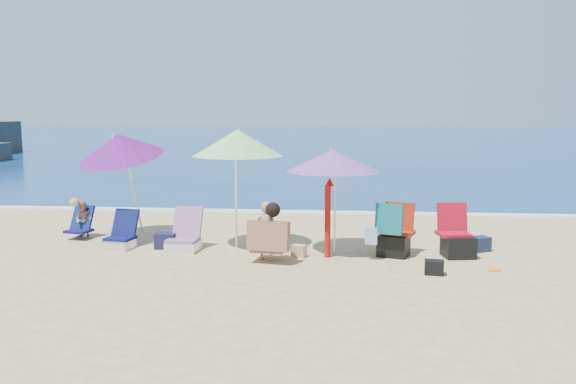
# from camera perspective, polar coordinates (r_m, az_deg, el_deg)

# --- Properties ---
(ground) EXTENTS (120.00, 120.00, 0.00)m
(ground) POSITION_cam_1_polar(r_m,az_deg,el_deg) (10.06, 1.19, -7.02)
(ground) COLOR #D8BC84
(ground) RESTS_ON ground
(sea) EXTENTS (120.00, 80.00, 0.12)m
(sea) POSITION_cam_1_polar(r_m,az_deg,el_deg) (54.77, 4.58, 5.05)
(sea) COLOR navy
(sea) RESTS_ON ground
(foam) EXTENTS (120.00, 0.50, 0.04)m
(foam) POSITION_cam_1_polar(r_m,az_deg,el_deg) (15.04, 2.58, -1.98)
(foam) COLOR white
(foam) RESTS_ON ground
(umbrella_turquoise) EXTENTS (2.05, 2.05, 1.91)m
(umbrella_turquoise) POSITION_cam_1_polar(r_m,az_deg,el_deg) (10.68, 4.31, 3.01)
(umbrella_turquoise) COLOR silver
(umbrella_turquoise) RESTS_ON ground
(umbrella_striped) EXTENTS (1.80, 1.80, 2.26)m
(umbrella_striped) POSITION_cam_1_polar(r_m,az_deg,el_deg) (11.09, -4.83, 4.68)
(umbrella_striped) COLOR white
(umbrella_striped) RESTS_ON ground
(umbrella_blue) EXTENTS (2.16, 2.20, 2.29)m
(umbrella_blue) POSITION_cam_1_polar(r_m,az_deg,el_deg) (12.31, -15.75, 4.25)
(umbrella_blue) COLOR silver
(umbrella_blue) RESTS_ON ground
(furled_umbrella) EXTENTS (0.18, 0.26, 1.41)m
(furled_umbrella) POSITION_cam_1_polar(r_m,az_deg,el_deg) (10.50, 3.83, -2.06)
(furled_umbrella) COLOR #AD0C0D
(furled_umbrella) RESTS_ON ground
(chair_navy) EXTENTS (0.59, 0.74, 0.70)m
(chair_navy) POSITION_cam_1_polar(r_m,az_deg,el_deg) (11.73, -15.66, -4.24)
(chair_navy) COLOR #0B0E40
(chair_navy) RESTS_ON ground
(chair_rainbow) EXTENTS (0.60, 0.74, 0.77)m
(chair_rainbow) POSITION_cam_1_polar(r_m,az_deg,el_deg) (11.27, -9.84, -4.44)
(chair_rainbow) COLOR #D0494D
(chair_rainbow) RESTS_ON ground
(camp_chair_left) EXTENTS (0.68, 0.65, 0.94)m
(camp_chair_left) POSITION_cam_1_polar(r_m,az_deg,el_deg) (11.00, 15.77, -4.52)
(camp_chair_left) COLOR #A20B21
(camp_chair_left) RESTS_ON ground
(camp_chair_right) EXTENTS (0.94, 0.83, 0.98)m
(camp_chair_right) POSITION_cam_1_polar(r_m,az_deg,el_deg) (10.78, 9.98, -4.20)
(camp_chair_right) COLOR #A5260B
(camp_chair_right) RESTS_ON ground
(person_center) EXTENTS (0.74, 0.73, 1.04)m
(person_center) POSITION_cam_1_polar(r_m,az_deg,el_deg) (10.21, -1.94, -3.89)
(person_center) COLOR tan
(person_center) RESTS_ON ground
(person_left) EXTENTS (0.54, 0.62, 0.84)m
(person_left) POSITION_cam_1_polar(r_m,az_deg,el_deg) (12.81, -18.95, -2.48)
(person_left) COLOR tan
(person_left) RESTS_ON ground
(bag_navy_a) EXTENTS (0.38, 0.28, 0.29)m
(bag_navy_a) POSITION_cam_1_polar(r_m,az_deg,el_deg) (11.47, -11.56, -4.57)
(bag_navy_a) COLOR #191835
(bag_navy_a) RESTS_ON ground
(bag_black_a) EXTENTS (0.33, 0.31, 0.20)m
(bag_black_a) POSITION_cam_1_polar(r_m,az_deg,el_deg) (11.57, -1.15, -4.54)
(bag_black_a) COLOR black
(bag_black_a) RESTS_ON ground
(bag_tan) EXTENTS (0.29, 0.25, 0.21)m
(bag_tan) POSITION_cam_1_polar(r_m,az_deg,el_deg) (10.62, 1.05, -5.63)
(bag_tan) COLOR tan
(bag_tan) RESTS_ON ground
(bag_navy_b) EXTENTS (0.44, 0.41, 0.27)m
(bag_navy_b) POSITION_cam_1_polar(r_m,az_deg,el_deg) (11.58, 17.74, -4.74)
(bag_navy_b) COLOR #192137
(bag_navy_b) RESTS_ON ground
(bag_black_b) EXTENTS (0.33, 0.25, 0.23)m
(bag_black_b) POSITION_cam_1_polar(r_m,az_deg,el_deg) (9.78, 13.75, -6.99)
(bag_black_b) COLOR black
(bag_black_b) RESTS_ON ground
(orange_item) EXTENTS (0.21, 0.14, 0.03)m
(orange_item) POSITION_cam_1_polar(r_m,az_deg,el_deg) (10.25, 19.08, -7.10)
(orange_item) COLOR orange
(orange_item) RESTS_ON ground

